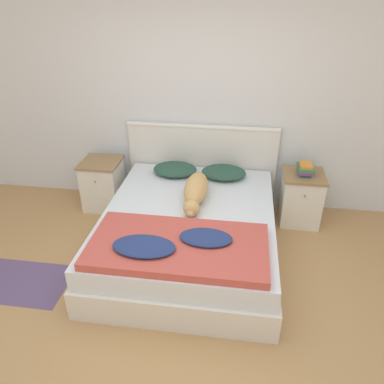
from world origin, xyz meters
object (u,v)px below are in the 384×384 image
Objects in this scene: nightstand_left at (103,184)px; dog at (196,190)px; pillow_left at (175,169)px; bed at (189,232)px; pillow_right at (224,172)px; nightstand_right at (301,198)px; book_stack at (305,169)px.

nightstand_left is 0.73× the size of dog.
pillow_left is 0.65m from dog.
pillow_right is (0.28, 0.79, 0.31)m from bed.
nightstand_right is at bearing 25.23° from dog.
dog is at bearing -154.77° from nightstand_right.
nightstand_left is at bearing 146.74° from bed.
nightstand_left is at bearing 179.99° from book_stack.
pillow_right is 0.89m from book_stack.
nightstand_right is 0.92m from pillow_right.
bed is 0.90m from pillow_right.
book_stack is at bearing -0.96° from pillow_left.
nightstand_left and nightstand_right have the same top height.
nightstand_right is at bearing 6.08° from book_stack.
nightstand_left is 1.48m from pillow_right.
nightstand_right is 2.66× the size of book_stack.
pillow_right is 0.61× the size of dog.
book_stack reaches higher than pillow_right.
pillow_right is (1.46, 0.02, 0.25)m from nightstand_left.
bed is 9.11× the size of book_stack.
book_stack is at bearing -1.57° from pillow_right.
nightstand_right is 1.20× the size of pillow_left.
bed is 3.43× the size of nightstand_left.
bed is 1.46m from book_stack.
nightstand_right is 0.36m from book_stack.
nightstand_right is 1.20× the size of pillow_right.
nightstand_right is at bearing -0.94° from pillow_left.
book_stack is (1.45, -0.02, 0.12)m from pillow_left.
pillow_right reaches higher than nightstand_right.
dog is (0.32, -0.56, 0.05)m from pillow_left.
bed is 4.12× the size of pillow_left.
dog is at bearing 81.35° from bed.
nightstand_left reaches higher than bed.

